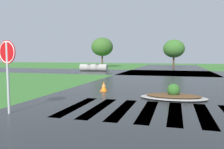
# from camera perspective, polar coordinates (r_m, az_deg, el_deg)

# --- Properties ---
(asphalt_roadway) EXTENTS (10.26, 80.00, 0.01)m
(asphalt_roadway) POSITION_cam_1_polar(r_m,az_deg,el_deg) (12.22, 11.52, -4.35)
(asphalt_roadway) COLOR #232628
(asphalt_roadway) RESTS_ON ground
(asphalt_cross_road) EXTENTS (90.00, 9.24, 0.01)m
(asphalt_cross_road) POSITION_cam_1_polar(r_m,az_deg,el_deg) (26.67, 13.90, 0.43)
(asphalt_cross_road) COLOR #232628
(asphalt_cross_road) RESTS_ON ground
(crosswalk_stripes) EXTENTS (5.85, 3.37, 0.01)m
(crosswalk_stripes) POSITION_cam_1_polar(r_m,az_deg,el_deg) (8.00, 9.13, -9.06)
(crosswalk_stripes) COLOR white
(crosswalk_stripes) RESTS_ON ground
(stop_sign) EXTENTS (0.75, 0.18, 2.40)m
(stop_sign) POSITION_cam_1_polar(r_m,az_deg,el_deg) (8.07, -24.97, 3.43)
(stop_sign) COLOR #B2B5BA
(stop_sign) RESTS_ON ground
(median_island) EXTENTS (2.92, 1.62, 0.68)m
(median_island) POSITION_cam_1_polar(r_m,az_deg,el_deg) (10.43, 15.27, -5.17)
(median_island) COLOR #9E9B93
(median_island) RESTS_ON ground
(drainage_pipe_stack) EXTENTS (3.57, 1.11, 0.91)m
(drainage_pipe_stack) POSITION_cam_1_polar(r_m,az_deg,el_deg) (29.00, -4.66, 1.77)
(drainage_pipe_stack) COLOR #9E9B93
(drainage_pipe_stack) RESTS_ON ground
(traffic_cone) EXTENTS (0.36, 0.36, 0.52)m
(traffic_cone) POSITION_cam_1_polar(r_m,az_deg,el_deg) (12.30, -2.09, -3.06)
(traffic_cone) COLOR orange
(traffic_cone) RESTS_ON ground
(background_treeline) EXTENTS (35.09, 5.71, 5.18)m
(background_treeline) POSITION_cam_1_polar(r_m,az_deg,el_deg) (37.72, 16.18, 6.62)
(background_treeline) COLOR #4C3823
(background_treeline) RESTS_ON ground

